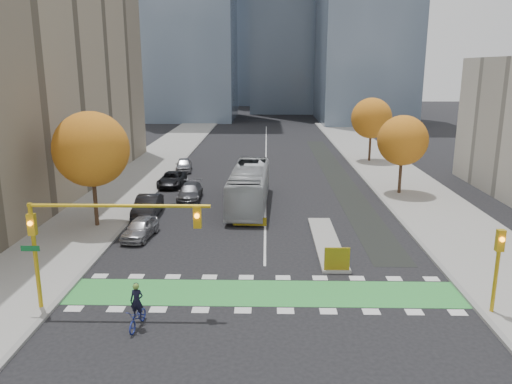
{
  "coord_description": "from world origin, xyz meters",
  "views": [
    {
      "loc": [
        0.07,
        -21.72,
        11.07
      ],
      "look_at": [
        -0.62,
        10.56,
        3.0
      ],
      "focal_mm": 35.0,
      "sensor_mm": 36.0,
      "label": 1
    }
  ],
  "objects_px": {
    "parked_car_b": "(148,206)",
    "parked_car_e": "(184,165)",
    "parked_car_c": "(190,192)",
    "tree_east_far": "(371,118)",
    "parked_car_d": "(172,179)",
    "traffic_signal_west": "(89,228)",
    "traffic_signal_east": "(498,259)",
    "tree_east_near": "(403,141)",
    "bus": "(249,186)",
    "parked_car_a": "(140,228)",
    "tree_west": "(91,149)",
    "cyclist": "(138,313)",
    "hazard_board": "(337,259)"
  },
  "relations": [
    {
      "from": "hazard_board",
      "to": "bus",
      "type": "height_order",
      "value": "bus"
    },
    {
      "from": "tree_east_near",
      "to": "traffic_signal_east",
      "type": "distance_m",
      "value": 22.66
    },
    {
      "from": "parked_car_c",
      "to": "parked_car_e",
      "type": "xyz_separation_m",
      "value": [
        -2.5,
        12.1,
        0.03
      ]
    },
    {
      "from": "bus",
      "to": "parked_car_b",
      "type": "xyz_separation_m",
      "value": [
        -7.68,
        -3.06,
        -0.87
      ]
    },
    {
      "from": "tree_west",
      "to": "cyclist",
      "type": "height_order",
      "value": "tree_west"
    },
    {
      "from": "tree_west",
      "to": "tree_east_far",
      "type": "height_order",
      "value": "tree_west"
    },
    {
      "from": "hazard_board",
      "to": "tree_east_near",
      "type": "height_order",
      "value": "tree_east_near"
    },
    {
      "from": "hazard_board",
      "to": "tree_east_near",
      "type": "bearing_deg",
      "value": 65.8
    },
    {
      "from": "cyclist",
      "to": "parked_car_e",
      "type": "relative_size",
      "value": 0.5
    },
    {
      "from": "bus",
      "to": "cyclist",
      "type": "bearing_deg",
      "value": -99.62
    },
    {
      "from": "parked_car_a",
      "to": "parked_car_e",
      "type": "relative_size",
      "value": 0.95
    },
    {
      "from": "tree_east_far",
      "to": "cyclist",
      "type": "xyz_separation_m",
      "value": [
        -18.01,
        -40.07,
        -4.55
      ]
    },
    {
      "from": "hazard_board",
      "to": "cyclist",
      "type": "height_order",
      "value": "cyclist"
    },
    {
      "from": "tree_east_far",
      "to": "parked_car_b",
      "type": "height_order",
      "value": "tree_east_far"
    },
    {
      "from": "parked_car_a",
      "to": "parked_car_d",
      "type": "height_order",
      "value": "parked_car_a"
    },
    {
      "from": "hazard_board",
      "to": "traffic_signal_east",
      "type": "bearing_deg",
      "value": -35.92
    },
    {
      "from": "parked_car_e",
      "to": "parked_car_c",
      "type": "bearing_deg",
      "value": -84.69
    },
    {
      "from": "tree_east_near",
      "to": "traffic_signal_east",
      "type": "xyz_separation_m",
      "value": [
        -1.5,
        -22.51,
        -2.13
      ]
    },
    {
      "from": "traffic_signal_west",
      "to": "traffic_signal_east",
      "type": "relative_size",
      "value": 2.08
    },
    {
      "from": "tree_west",
      "to": "tree_east_far",
      "type": "relative_size",
      "value": 1.08
    },
    {
      "from": "bus",
      "to": "hazard_board",
      "type": "bearing_deg",
      "value": -66.35
    },
    {
      "from": "parked_car_c",
      "to": "tree_east_far",
      "type": "bearing_deg",
      "value": 42.11
    },
    {
      "from": "hazard_board",
      "to": "parked_car_e",
      "type": "height_order",
      "value": "hazard_board"
    },
    {
      "from": "tree_east_near",
      "to": "tree_west",
      "type": "bearing_deg",
      "value": -157.38
    },
    {
      "from": "bus",
      "to": "parked_car_a",
      "type": "xyz_separation_m",
      "value": [
        -7.01,
        -8.06,
        -0.98
      ]
    },
    {
      "from": "parked_car_b",
      "to": "traffic_signal_east",
      "type": "bearing_deg",
      "value": -39.47
    },
    {
      "from": "tree_west",
      "to": "parked_car_d",
      "type": "bearing_deg",
      "value": 76.75
    },
    {
      "from": "hazard_board",
      "to": "parked_car_c",
      "type": "xyz_separation_m",
      "value": [
        -10.5,
        15.54,
        -0.12
      ]
    },
    {
      "from": "tree_east_far",
      "to": "parked_car_a",
      "type": "relative_size",
      "value": 1.92
    },
    {
      "from": "traffic_signal_east",
      "to": "parked_car_d",
      "type": "bearing_deg",
      "value": 127.68
    },
    {
      "from": "tree_east_far",
      "to": "parked_car_d",
      "type": "height_order",
      "value": "tree_east_far"
    },
    {
      "from": "tree_east_near",
      "to": "tree_east_far",
      "type": "height_order",
      "value": "tree_east_far"
    },
    {
      "from": "tree_east_far",
      "to": "parked_car_b",
      "type": "bearing_deg",
      "value": -132.75
    },
    {
      "from": "hazard_board",
      "to": "parked_car_e",
      "type": "relative_size",
      "value": 0.33
    },
    {
      "from": "tree_east_near",
      "to": "parked_car_d",
      "type": "xyz_separation_m",
      "value": [
        -21.0,
        2.74,
        -4.19
      ]
    },
    {
      "from": "parked_car_d",
      "to": "parked_car_e",
      "type": "xyz_separation_m",
      "value": [
        0.0,
        7.1,
        0.04
      ]
    },
    {
      "from": "tree_west",
      "to": "bus",
      "type": "bearing_deg",
      "value": 28.51
    },
    {
      "from": "tree_east_far",
      "to": "parked_car_b",
      "type": "distance_m",
      "value": 31.99
    },
    {
      "from": "tree_west",
      "to": "cyclist",
      "type": "bearing_deg",
      "value": -65.25
    },
    {
      "from": "parked_car_c",
      "to": "bus",
      "type": "bearing_deg",
      "value": -22.3
    },
    {
      "from": "bus",
      "to": "parked_car_a",
      "type": "height_order",
      "value": "bus"
    },
    {
      "from": "tree_east_far",
      "to": "hazard_board",
      "type": "bearing_deg",
      "value": -104.12
    },
    {
      "from": "tree_west",
      "to": "cyclist",
      "type": "relative_size",
      "value": 3.95
    },
    {
      "from": "hazard_board",
      "to": "bus",
      "type": "xyz_separation_m",
      "value": [
        -5.32,
        13.6,
        0.85
      ]
    },
    {
      "from": "parked_car_a",
      "to": "parked_car_c",
      "type": "xyz_separation_m",
      "value": [
        1.83,
        10.0,
        0.0
      ]
    },
    {
      "from": "tree_east_near",
      "to": "parked_car_c",
      "type": "relative_size",
      "value": 1.51
    },
    {
      "from": "parked_car_b",
      "to": "parked_car_e",
      "type": "xyz_separation_m",
      "value": [
        0.0,
        17.1,
        -0.07
      ]
    },
    {
      "from": "tree_east_near",
      "to": "parked_car_c",
      "type": "xyz_separation_m",
      "value": [
        -18.5,
        -2.26,
        -4.18
      ]
    },
    {
      "from": "traffic_signal_west",
      "to": "parked_car_c",
      "type": "xyz_separation_m",
      "value": [
        1.43,
        20.25,
        -3.35
      ]
    },
    {
      "from": "tree_east_near",
      "to": "parked_car_d",
      "type": "relative_size",
      "value": 1.46
    }
  ]
}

